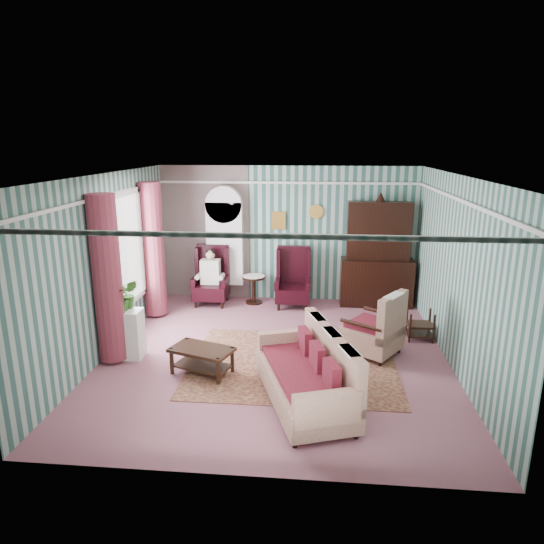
# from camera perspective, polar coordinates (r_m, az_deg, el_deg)

# --- Properties ---
(floor) EXTENTS (6.00, 6.00, 0.00)m
(floor) POSITION_cam_1_polar(r_m,az_deg,el_deg) (8.06, 0.44, -9.72)
(floor) COLOR #985867
(floor) RESTS_ON ground
(room_shell) EXTENTS (5.53, 6.02, 2.91)m
(room_shell) POSITION_cam_1_polar(r_m,az_deg,el_deg) (7.69, -4.01, 4.75)
(room_shell) COLOR #335D55
(room_shell) RESTS_ON ground
(bookcase) EXTENTS (0.80, 0.28, 2.24)m
(bookcase) POSITION_cam_1_polar(r_m,az_deg,el_deg) (10.56, -5.53, 2.65)
(bookcase) COLOR white
(bookcase) RESTS_ON floor
(dresser_hutch) EXTENTS (1.50, 0.56, 2.36)m
(dresser_hutch) POSITION_cam_1_polar(r_m,az_deg,el_deg) (10.33, 12.35, 2.43)
(dresser_hutch) COLOR black
(dresser_hutch) RESTS_ON floor
(wingback_left) EXTENTS (0.76, 0.80, 1.25)m
(wingback_left) POSITION_cam_1_polar(r_m,az_deg,el_deg) (10.36, -7.22, -0.46)
(wingback_left) COLOR black
(wingback_left) RESTS_ON floor
(wingback_right) EXTENTS (0.76, 0.80, 1.25)m
(wingback_right) POSITION_cam_1_polar(r_m,az_deg,el_deg) (10.13, 2.49, -0.71)
(wingback_right) COLOR black
(wingback_right) RESTS_ON floor
(seated_woman) EXTENTS (0.44, 0.40, 1.18)m
(seated_woman) POSITION_cam_1_polar(r_m,az_deg,el_deg) (10.37, -7.21, -0.65)
(seated_woman) COLOR white
(seated_woman) RESTS_ON floor
(round_side_table) EXTENTS (0.50, 0.50, 0.60)m
(round_side_table) POSITION_cam_1_polar(r_m,az_deg,el_deg) (10.44, -2.15, -2.09)
(round_side_table) COLOR black
(round_side_table) RESTS_ON floor
(nest_table) EXTENTS (0.45, 0.38, 0.54)m
(nest_table) POSITION_cam_1_polar(r_m,az_deg,el_deg) (8.95, 17.01, -5.94)
(nest_table) COLOR black
(nest_table) RESTS_ON floor
(plant_stand) EXTENTS (0.55, 0.35, 0.80)m
(plant_stand) POSITION_cam_1_polar(r_m,az_deg,el_deg) (8.18, -16.87, -6.98)
(plant_stand) COLOR white
(plant_stand) RESTS_ON floor
(rug) EXTENTS (3.20, 2.60, 0.01)m
(rug) POSITION_cam_1_polar(r_m,az_deg,el_deg) (7.77, 2.49, -10.68)
(rug) COLOR #4C1D19
(rug) RESTS_ON floor
(sofa) EXTENTS (1.63, 2.24, 1.01)m
(sofa) POSITION_cam_1_polar(r_m,az_deg,el_deg) (6.47, 3.80, -11.33)
(sofa) COLOR #C6B399
(sofa) RESTS_ON floor
(floral_armchair) EXTENTS (1.21, 1.22, 0.92)m
(floral_armchair) POSITION_cam_1_polar(r_m,az_deg,el_deg) (8.09, 11.71, -6.41)
(floral_armchair) COLOR #C2BB96
(floral_armchair) RESTS_ON floor
(coffee_table) EXTENTS (1.04, 0.79, 0.41)m
(coffee_table) POSITION_cam_1_polar(r_m,az_deg,el_deg) (7.46, -8.22, -10.28)
(coffee_table) COLOR black
(coffee_table) RESTS_ON floor
(potted_plant_a) EXTENTS (0.44, 0.40, 0.42)m
(potted_plant_a) POSITION_cam_1_polar(r_m,az_deg,el_deg) (7.92, -17.48, -3.05)
(potted_plant_a) COLOR #174B1B
(potted_plant_a) RESTS_ON plant_stand
(potted_plant_b) EXTENTS (0.31, 0.29, 0.46)m
(potted_plant_b) POSITION_cam_1_polar(r_m,az_deg,el_deg) (8.06, -16.41, -2.49)
(potted_plant_b) COLOR #184E1B
(potted_plant_b) RESTS_ON plant_stand
(potted_plant_c) EXTENTS (0.24, 0.24, 0.40)m
(potted_plant_c) POSITION_cam_1_polar(r_m,az_deg,el_deg) (7.99, -17.26, -2.95)
(potted_plant_c) COLOR #28531A
(potted_plant_c) RESTS_ON plant_stand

